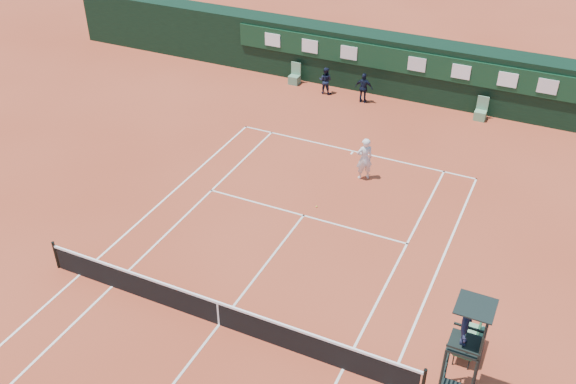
% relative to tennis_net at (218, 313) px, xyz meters
% --- Properties ---
extents(ground, '(90.00, 90.00, 0.00)m').
position_rel_tennis_net_xyz_m(ground, '(0.00, 0.00, -0.51)').
color(ground, '#B8472B').
rests_on(ground, ground).
extents(court_lines, '(11.05, 23.85, 0.01)m').
position_rel_tennis_net_xyz_m(court_lines, '(0.00, 0.00, -0.50)').
color(court_lines, silver).
rests_on(court_lines, ground).
extents(tennis_net, '(12.90, 0.10, 1.10)m').
position_rel_tennis_net_xyz_m(tennis_net, '(0.00, 0.00, 0.00)').
color(tennis_net, black).
rests_on(tennis_net, ground).
extents(back_wall, '(40.00, 1.65, 3.00)m').
position_rel_tennis_net_xyz_m(back_wall, '(0.00, 18.74, 1.00)').
color(back_wall, black).
rests_on(back_wall, ground).
extents(linesman_chair_left, '(0.55, 0.50, 1.15)m').
position_rel_tennis_net_xyz_m(linesman_chair_left, '(-5.50, 17.48, -0.19)').
color(linesman_chair_left, '#578665').
rests_on(linesman_chair_left, ground).
extents(linesman_chair_right, '(0.55, 0.50, 1.15)m').
position_rel_tennis_net_xyz_m(linesman_chair_right, '(4.50, 17.48, -0.19)').
color(linesman_chair_right, '#639769').
rests_on(linesman_chair_right, ground).
extents(umpire_chair, '(0.96, 0.95, 3.42)m').
position_rel_tennis_net_xyz_m(umpire_chair, '(7.21, 0.39, 1.95)').
color(umpire_chair, black).
rests_on(umpire_chair, ground).
extents(player_bench, '(0.56, 1.20, 1.10)m').
position_rel_tennis_net_xyz_m(player_bench, '(7.24, 2.05, 0.09)').
color(player_bench, '#173A23').
rests_on(player_bench, ground).
extents(cooler, '(0.57, 0.57, 0.65)m').
position_rel_tennis_net_xyz_m(cooler, '(7.23, 2.47, -0.18)').
color(cooler, silver).
rests_on(cooler, ground).
extents(tennis_ball, '(0.07, 0.07, 0.07)m').
position_rel_tennis_net_xyz_m(tennis_ball, '(0.23, 7.13, -0.48)').
color(tennis_ball, '#C7D431').
rests_on(tennis_ball, ground).
extents(player, '(0.82, 0.78, 1.88)m').
position_rel_tennis_net_xyz_m(player, '(1.15, 9.95, 0.43)').
color(player, silver).
rests_on(player, ground).
extents(ball_kid_left, '(0.73, 0.58, 1.45)m').
position_rel_tennis_net_xyz_m(ball_kid_left, '(-3.51, 17.03, 0.21)').
color(ball_kid_left, black).
rests_on(ball_kid_left, ground).
extents(ball_kid_right, '(0.95, 0.45, 1.57)m').
position_rel_tennis_net_xyz_m(ball_kid_right, '(-1.33, 16.86, 0.28)').
color(ball_kid_right, black).
rests_on(ball_kid_right, ground).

